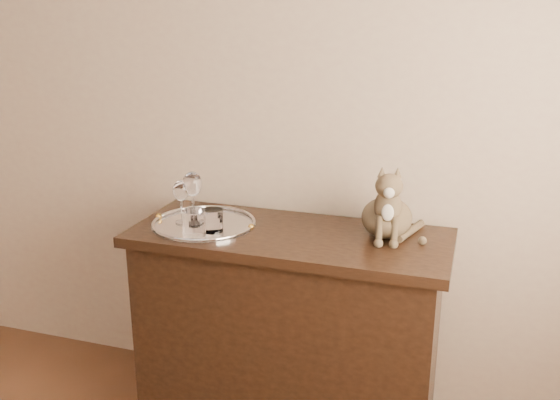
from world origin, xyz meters
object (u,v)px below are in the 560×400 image
(wine_glass_c, at_px, (181,202))
(cat, at_px, (388,199))
(sideboard, at_px, (289,333))
(tumbler_b, at_px, (194,223))
(tumbler_a, at_px, (213,220))
(wine_glass_d, at_px, (193,197))
(wine_glass_a, at_px, (193,194))
(tray, at_px, (204,225))

(wine_glass_c, bearing_deg, cat, 8.82)
(sideboard, distance_m, tumbler_b, 0.60)
(tumbler_a, bearing_deg, wine_glass_d, 147.41)
(wine_glass_d, bearing_deg, cat, 7.71)
(tumbler_a, distance_m, tumbler_b, 0.08)
(wine_glass_a, xyz_separation_m, cat, (0.76, 0.03, 0.04))
(wine_glass_d, bearing_deg, tumbler_a, -32.59)
(wine_glass_a, xyz_separation_m, tumbler_a, (0.14, -0.14, -0.05))
(wine_glass_d, height_order, tumbler_b, wine_glass_d)
(sideboard, relative_size, wine_glass_a, 6.53)
(wine_glass_a, height_order, tumbler_b, wine_glass_a)
(wine_glass_a, height_order, wine_glass_c, wine_glass_a)
(tray, xyz_separation_m, wine_glass_c, (-0.09, -0.01, 0.09))
(tumbler_a, bearing_deg, wine_glass_c, 161.01)
(tray, relative_size, wine_glass_a, 2.18)
(sideboard, relative_size, cat, 4.18)
(wine_glass_a, bearing_deg, cat, 2.54)
(wine_glass_d, distance_m, tumbler_b, 0.16)
(tray, bearing_deg, wine_glass_c, -173.08)
(wine_glass_a, relative_size, wine_glass_c, 1.09)
(wine_glass_d, bearing_deg, wine_glass_c, -152.10)
(wine_glass_a, relative_size, cat, 0.64)
(tray, distance_m, tumbler_a, 0.10)
(wine_glass_c, bearing_deg, tray, 6.92)
(wine_glass_a, relative_size, tumbler_b, 1.92)
(sideboard, height_order, wine_glass_c, wine_glass_c)
(tumbler_b, bearing_deg, tumbler_a, 50.41)
(wine_glass_a, bearing_deg, tumbler_b, -63.98)
(cat, bearing_deg, wine_glass_d, 178.76)
(tray, height_order, wine_glass_a, wine_glass_a)
(wine_glass_a, bearing_deg, tumbler_a, -43.94)
(wine_glass_a, bearing_deg, wine_glass_c, -96.21)
(sideboard, height_order, wine_glass_d, wine_glass_d)
(wine_glass_c, relative_size, cat, 0.59)
(sideboard, xyz_separation_m, wine_glass_d, (-0.38, -0.02, 0.53))
(tumbler_a, relative_size, cat, 0.30)
(wine_glass_d, height_order, tumbler_a, wine_glass_d)
(tumbler_a, xyz_separation_m, tumbler_b, (-0.05, -0.06, 0.00))
(wine_glass_c, bearing_deg, tumbler_a, -18.99)
(wine_glass_c, xyz_separation_m, wine_glass_d, (0.04, 0.02, 0.02))
(tumbler_b, bearing_deg, cat, 19.09)
(wine_glass_c, height_order, cat, cat)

